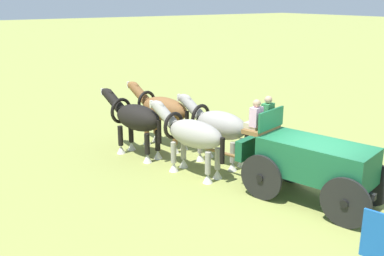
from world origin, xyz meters
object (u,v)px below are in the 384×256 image
Objects in this scene: show_wagon at (310,160)px; draft_horse_lead_off at (162,110)px; draft_horse_rear_off at (218,126)px; draft_horse_lead_near at (135,119)px; draft_horse_rear_near at (191,135)px.

draft_horse_lead_off is (6.22, 0.96, 0.20)m from show_wagon.
draft_horse_lead_near is (2.19, 1.92, 0.05)m from draft_horse_rear_off.
draft_horse_lead_near is (2.51, 0.66, 0.05)m from draft_horse_rear_near.
draft_horse_lead_off is at bearing 14.67° from draft_horse_rear_off.
show_wagon is 3.71m from draft_horse_rear_off.
show_wagon is 1.92× the size of draft_horse_lead_off.
draft_horse_rear_off is 2.91m from draft_horse_lead_near.
show_wagon is 3.72m from draft_horse_rear_near.
draft_horse_lead_off is at bearing -11.93° from draft_horse_rear_near.
draft_horse_lead_near reaches higher than draft_horse_rear_near.
draft_horse_lead_off is (2.84, -0.60, 0.10)m from draft_horse_rear_near.
draft_horse_rear_near is (3.38, 1.56, 0.10)m from show_wagon.
draft_horse_rear_off is at bearing -138.78° from draft_horse_lead_near.
show_wagon is at bearing -175.43° from draft_horse_rear_off.
draft_horse_rear_off is 0.99× the size of draft_horse_lead_near.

